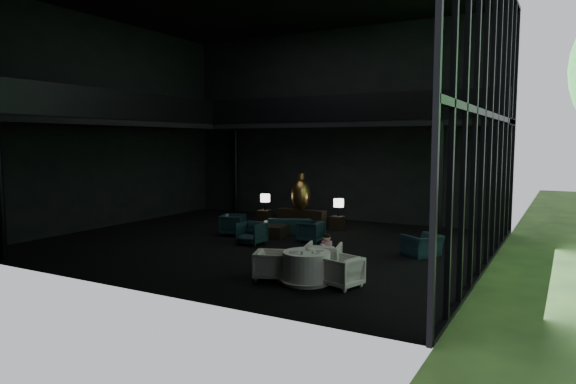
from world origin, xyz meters
The scene contains 34 objects.
floor centered at (0.00, 0.00, 0.00)m, with size 14.00×12.00×0.02m, color black.
wall_back centered at (0.00, 6.00, 4.00)m, with size 14.00×0.04×8.00m, color black.
wall_front centered at (0.00, -6.00, 4.00)m, with size 14.00×0.04×8.00m, color black.
wall_left centered at (-7.00, 0.00, 4.00)m, with size 0.04×12.00×8.00m, color black.
curtain_wall centered at (6.95, 0.00, 4.00)m, with size 0.20×12.00×8.00m, color black, non-canonical shape.
mezzanine_left centered at (-6.00, 0.00, 4.00)m, with size 2.00×12.00×0.25m, color black.
mezzanine_back centered at (1.00, 5.00, 4.00)m, with size 12.00×2.00×0.25m, color black.
railing_left centered at (-5.00, 0.00, 4.60)m, with size 0.06×12.00×1.00m, color black.
railing_back centered at (1.00, 4.00, 4.60)m, with size 12.00×0.06×1.00m, color black.
column_nw centered at (-5.00, 5.70, 2.00)m, with size 0.24×0.24×4.00m, color black.
column_ne centered at (4.80, 4.00, 2.00)m, with size 0.24×0.24×4.00m, color black.
console centered at (-0.47, 3.72, 0.32)m, with size 2.00×0.45×0.64m, color black.
bronze_urn centered at (-0.47, 3.66, 1.25)m, with size 0.77×0.77×1.44m.
side_table_left centered at (-2.07, 3.56, 0.27)m, with size 0.48×0.48×0.53m, color black.
table_lamp_left centered at (-2.07, 3.58, 1.00)m, with size 0.39×0.39×0.65m.
side_table_right centered at (1.13, 3.60, 0.25)m, with size 0.46×0.46×0.51m, color black.
table_lamp_right centered at (1.13, 3.71, 0.97)m, with size 0.39×0.39×0.65m.
sofa centered at (0.00, 1.96, 0.38)m, with size 1.95×0.57×0.76m, color black.
lounge_armchair_west centered at (-1.62, 0.66, 0.43)m, with size 0.84×0.79×0.86m, color black.
lounge_armchair_east centered at (1.34, 0.92, 0.37)m, with size 0.72×0.67×0.74m, color black.
lounge_armchair_south centered at (-0.15, -0.40, 0.42)m, with size 0.81×0.76×0.83m, color black.
window_armchair centered at (5.14, 0.56, 0.39)m, with size 0.89×0.58×0.78m, color #18343D.
coffee_table centered at (-0.19, 1.01, 0.21)m, with size 0.94×0.94×0.42m, color black.
dining_table centered at (3.47, -3.60, 0.33)m, with size 1.27×1.27×0.75m.
dining_chair_north centered at (3.45, -2.62, 0.48)m, with size 0.93×0.87×0.96m, color beige.
dining_chair_east centered at (4.34, -3.49, 0.40)m, with size 0.77×0.72×0.79m, color #BEBEBE.
dining_chair_west centered at (2.55, -3.69, 0.37)m, with size 0.73×0.68×0.75m, color beige.
child centered at (3.52, -2.57, 0.73)m, with size 0.27×0.27×0.57m.
plate_a centered at (3.26, -3.81, 0.76)m, with size 0.24×0.24×0.01m, color white.
plate_b centered at (3.72, -3.39, 0.76)m, with size 0.21×0.21×0.01m, color white.
saucer centered at (3.78, -3.65, 0.76)m, with size 0.17×0.17×0.01m, color white.
coffee_cup centered at (3.70, -3.69, 0.79)m, with size 0.08×0.08×0.06m, color white.
cereal_bowl centered at (3.46, -3.44, 0.79)m, with size 0.17×0.17×0.08m, color white.
cream_pot centered at (3.51, -3.91, 0.78)m, with size 0.06×0.06×0.07m, color #99999E.
Camera 1 is at (8.83, -14.16, 3.33)m, focal length 32.00 mm.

